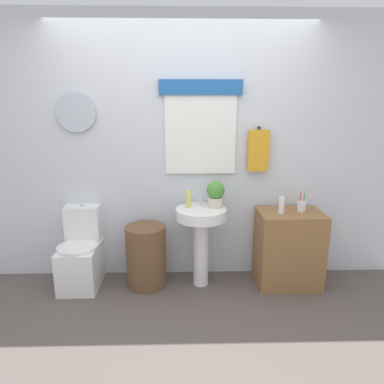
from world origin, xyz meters
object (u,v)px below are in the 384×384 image
object	(u,v)px
toothbrush_cup	(302,206)
toilet	(82,256)
lotion_bottle	(282,205)
soap_bottle	(189,199)
potted_plant	(216,193)
wooden_cabinet	(288,248)
pedestal_sink	(201,229)
laundry_hamper	(146,256)

from	to	relation	value
toothbrush_cup	toilet	bearing A→B (deg)	179.63
lotion_bottle	soap_bottle	bearing A→B (deg)	174.14
potted_plant	lotion_bottle	xyz separation A→B (m)	(0.62, -0.10, -0.09)
soap_bottle	lotion_bottle	bearing A→B (deg)	-5.86
toilet	wooden_cabinet	world-z (taller)	toilet
toilet	wooden_cabinet	size ratio (longest dim) A/B	1.06
pedestal_sink	laundry_hamper	bearing A→B (deg)	-180.00
lotion_bottle	toothbrush_cup	world-z (taller)	toothbrush_cup
toilet	pedestal_sink	size ratio (longest dim) A/B	1.01
wooden_cabinet	pedestal_sink	bearing A→B (deg)	180.00
soap_bottle	toothbrush_cup	size ratio (longest dim) A/B	0.92
soap_bottle	lotion_bottle	distance (m)	0.88
wooden_cabinet	toilet	bearing A→B (deg)	179.04
lotion_bottle	toilet	bearing A→B (deg)	177.81
toilet	toothbrush_cup	size ratio (longest dim) A/B	4.29
wooden_cabinet	soap_bottle	bearing A→B (deg)	177.09
laundry_hamper	potted_plant	xyz separation A→B (m)	(0.68, 0.06, 0.62)
laundry_hamper	lotion_bottle	size ratio (longest dim) A/B	3.78
laundry_hamper	potted_plant	distance (m)	0.92
laundry_hamper	wooden_cabinet	world-z (taller)	wooden_cabinet
toilet	potted_plant	size ratio (longest dim) A/B	3.11
pedestal_sink	lotion_bottle	world-z (taller)	lotion_bottle
laundry_hamper	pedestal_sink	bearing A→B (deg)	0.00
lotion_bottle	pedestal_sink	bearing A→B (deg)	176.98
laundry_hamper	pedestal_sink	xyz separation A→B (m)	(0.54, 0.00, 0.28)
toilet	potted_plant	world-z (taller)	potted_plant
pedestal_sink	lotion_bottle	distance (m)	0.80
potted_plant	wooden_cabinet	bearing A→B (deg)	-4.74
toilet	laundry_hamper	size ratio (longest dim) A/B	1.29
laundry_hamper	potted_plant	bearing A→B (deg)	5.06
laundry_hamper	toilet	bearing A→B (deg)	176.95
toilet	soap_bottle	xyz separation A→B (m)	(1.06, 0.02, 0.57)
soap_bottle	potted_plant	distance (m)	0.26
laundry_hamper	lotion_bottle	bearing A→B (deg)	-1.77
pedestal_sink	toothbrush_cup	world-z (taller)	toothbrush_cup
toilet	toothbrush_cup	distance (m)	2.21
toilet	pedestal_sink	xyz separation A→B (m)	(1.18, -0.03, 0.28)
laundry_hamper	wooden_cabinet	bearing A→B (deg)	0.00
soap_bottle	lotion_bottle	world-z (taller)	soap_bottle
lotion_bottle	toothbrush_cup	xyz separation A→B (m)	(0.21, 0.06, -0.03)
laundry_hamper	toothbrush_cup	bearing A→B (deg)	0.77
potted_plant	lotion_bottle	size ratio (longest dim) A/B	1.57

